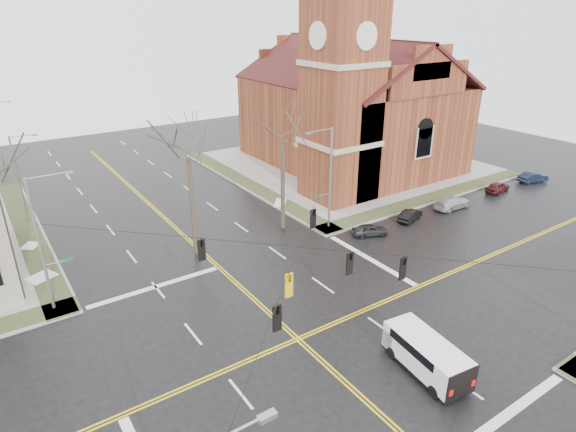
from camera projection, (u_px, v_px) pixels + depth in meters
ground at (298, 339)px, 28.80m from camera, size 120.00×120.00×0.00m
sidewalks at (298, 338)px, 28.77m from camera, size 80.00×80.00×0.17m
road_markings at (298, 339)px, 28.80m from camera, size 100.00×100.00×0.01m
church at (349, 98)px, 57.03m from camera, size 24.28×27.48×27.50m
signal_pole_ne at (329, 176)px, 41.40m from camera, size 2.75×0.22×9.00m
signal_pole_nw at (42, 241)px, 29.76m from camera, size 2.75×0.22×9.00m
span_wires at (299, 247)px, 26.34m from camera, size 23.02×23.02×0.03m
traffic_signals at (306, 264)px, 26.13m from camera, size 8.21×8.26×1.30m
streetlight_north_a at (20, 176)px, 42.84m from camera, size 2.30×0.20×8.00m
cargo_van at (424, 351)px, 25.99m from camera, size 2.63×5.39×1.97m
parked_car_a at (370, 230)px, 41.76m from camera, size 3.31×2.32×1.05m
parked_car_b at (410, 215)px, 44.74m from camera, size 3.36×2.02×1.05m
parked_car_c at (452, 202)px, 47.46m from camera, size 4.23×1.72×1.23m
parked_car_d at (498, 187)px, 51.69m from camera, size 3.57×1.83×1.16m
parked_car_e at (533, 177)px, 54.65m from camera, size 3.75×2.02×1.17m
tree_nw_near at (188, 150)px, 35.36m from camera, size 4.00×4.00×11.93m
tree_ne at (283, 136)px, 39.78m from camera, size 4.00×4.00×11.72m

